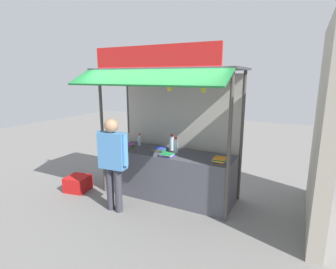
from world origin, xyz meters
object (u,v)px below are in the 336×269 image
Objects in this scene: water_bottle_center at (140,140)px; magazine_stack_mid_left at (220,160)px; plastic_crate at (78,183)px; vendor_person at (113,157)px; water_bottle_mid_right at (128,138)px; magazine_stack_back_right at (160,149)px; banana_bunch_inner_right at (204,88)px; banana_bunch_leftmost at (170,87)px; magazine_stack_far_left at (167,155)px; magazine_stack_far_right at (126,146)px; water_bottle_back_left at (172,143)px; water_bottle_left at (176,146)px.

water_bottle_center is 0.98× the size of magazine_stack_mid_left.
vendor_person is at bearing -14.43° from plastic_crate.
water_bottle_mid_right is at bearing 169.78° from water_bottle_center.
banana_bunch_inner_right is at bearing -25.02° from magazine_stack_back_right.
banana_bunch_leftmost is 0.15× the size of vendor_person.
banana_bunch_inner_right is at bearing -122.71° from magazine_stack_mid_left.
magazine_stack_mid_left is at bearing -160.00° from vendor_person.
banana_bunch_leftmost is 2.91m from plastic_crate.
water_bottle_center is at bearing -85.99° from vendor_person.
magazine_stack_back_right is (0.58, -0.16, -0.09)m from water_bottle_center.
water_bottle_mid_right is 0.87× the size of magazine_stack_mid_left.
magazine_stack_far_left is 1.04× the size of banana_bunch_leftmost.
vendor_person is at bearing -80.52° from water_bottle_center.
banana_bunch_inner_right reaches higher than magazine_stack_far_left.
banana_bunch_leftmost reaches higher than magazine_stack_far_right.
water_bottle_center is at bearing -10.22° from water_bottle_mid_right.
magazine_stack_back_right is at bearing 21.36° from plastic_crate.
magazine_stack_far_left is 0.60× the size of plastic_crate.
plastic_crate is (-1.79, -0.81, -0.91)m from water_bottle_back_left.
water_bottle_left reaches higher than magazine_stack_far_right.
water_bottle_mid_right is 0.52× the size of plastic_crate.
plastic_crate is (-1.04, -0.80, -0.88)m from water_bottle_center.
vendor_person is 1.52m from plastic_crate.
water_bottle_mid_right is 1.28m from vendor_person.
water_bottle_left reaches higher than water_bottle_mid_right.
banana_bunch_leftmost reaches higher than water_bottle_back_left.
banana_bunch_inner_right is at bearing -12.11° from magazine_stack_far_right.
water_bottle_left reaches higher than magazine_stack_mid_left.
water_bottle_center is 0.32m from magazine_stack_far_right.
banana_bunch_inner_right is 1.04× the size of banana_bunch_leftmost.
water_bottle_mid_right reaches higher than magazine_stack_mid_left.
magazine_stack_far_right is at bearing -118.04° from water_bottle_center.
banana_bunch_inner_right is at bearing -35.32° from water_bottle_left.
banana_bunch_inner_right is 3.35m from plastic_crate.
banana_bunch_leftmost is (0.18, -0.25, 1.25)m from magazine_stack_far_left.
water_bottle_back_left is at bearing 162.95° from magazine_stack_mid_left.
water_bottle_mid_right reaches higher than magazine_stack_far_left.
magazine_stack_far_left is (1.01, -0.13, -0.01)m from magazine_stack_far_right.
water_bottle_back_left is 1.57m from banana_bunch_inner_right.
water_bottle_center is 1.13m from vendor_person.
water_bottle_mid_right is 0.94m from magazine_stack_back_right.
banana_bunch_inner_right is 0.16× the size of vendor_person.
water_bottle_back_left is 1.22× the size of magazine_stack_mid_left.
plastic_crate is at bearing -142.39° from water_bottle_center.
water_bottle_left is (1.25, -0.21, 0.04)m from water_bottle_mid_right.
magazine_stack_far_left is (0.11, -0.41, -0.12)m from water_bottle_back_left.
banana_bunch_inner_right is 1.92m from vendor_person.
water_bottle_left is 1.22× the size of water_bottle_center.
water_bottle_center reaches higher than water_bottle_mid_right.
banana_bunch_inner_right is 0.58m from banana_bunch_leftmost.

